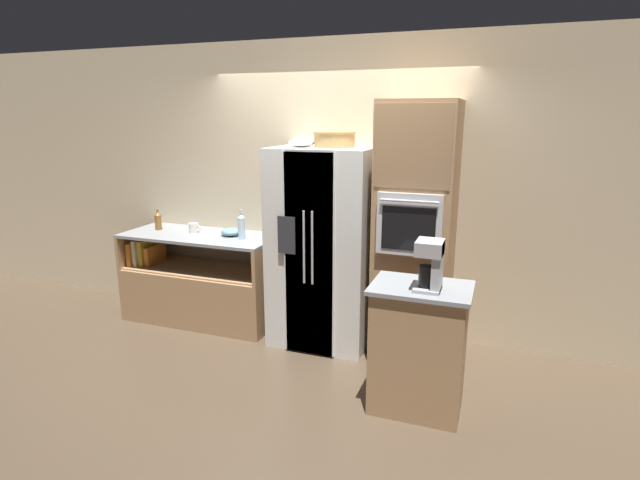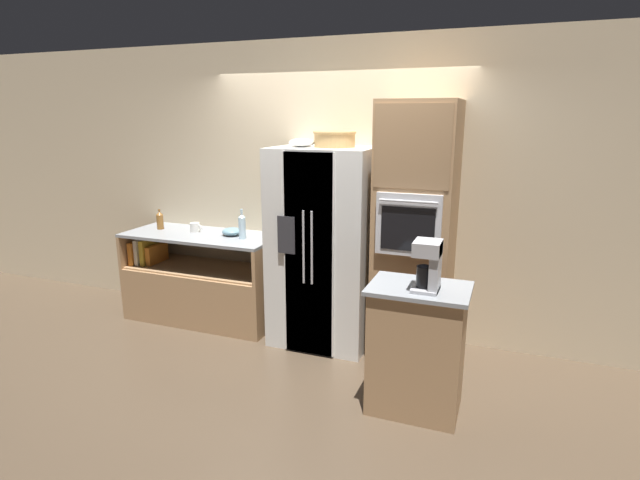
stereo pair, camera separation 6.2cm
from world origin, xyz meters
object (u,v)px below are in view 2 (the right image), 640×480
(fruit_bowl, at_px, (302,143))
(coffee_maker, at_px, (430,264))
(refrigerator, at_px, (323,247))
(mug, at_px, (195,227))
(wall_oven, at_px, (415,233))
(bottle_tall, at_px, (160,220))
(wicker_basket, at_px, (335,138))
(mixing_bowl, at_px, (232,231))
(bottle_short, at_px, (242,226))

(fruit_bowl, xyz_separation_m, coffee_maker, (1.30, -0.89, -0.73))
(refrigerator, xyz_separation_m, mug, (-1.46, 0.09, 0.05))
(wall_oven, height_order, bottle_tall, wall_oven)
(refrigerator, xyz_separation_m, bottle_tall, (-1.88, 0.07, 0.10))
(wicker_basket, xyz_separation_m, mixing_bowl, (-1.12, 0.07, -0.95))
(fruit_bowl, bearing_deg, coffee_maker, -34.25)
(bottle_short, distance_m, coffee_maker, 2.17)
(mug, bearing_deg, mixing_bowl, 0.83)
(bottle_short, bearing_deg, refrigerator, -0.40)
(mug, relative_size, mixing_bowl, 0.67)
(fruit_bowl, distance_m, mixing_bowl, 1.23)
(bottle_short, bearing_deg, fruit_bowl, -3.54)
(bottle_short, relative_size, coffee_maker, 0.85)
(wicker_basket, bearing_deg, refrigerator, -165.09)
(bottle_short, bearing_deg, mixing_bowl, 152.91)
(wicker_basket, distance_m, bottle_tall, 2.17)
(refrigerator, xyz_separation_m, wall_oven, (0.84, 0.03, 0.20))
(refrigerator, distance_m, bottle_short, 0.86)
(bottle_tall, bearing_deg, mug, 2.62)
(wicker_basket, bearing_deg, bottle_short, -178.82)
(wicker_basket, height_order, mug, wicker_basket)
(wicker_basket, relative_size, bottle_tall, 1.77)
(wall_oven, xyz_separation_m, fruit_bowl, (-1.03, -0.06, 0.75))
(bottle_tall, relative_size, coffee_maker, 0.61)
(mug, relative_size, coffee_maker, 0.39)
(refrigerator, bearing_deg, bottle_tall, 177.98)
(mug, xyz_separation_m, coffee_maker, (2.56, -1.01, 0.17))
(wall_oven, height_order, mixing_bowl, wall_oven)
(wall_oven, bearing_deg, bottle_short, -179.33)
(coffee_maker, bearing_deg, fruit_bowl, 145.75)
(fruit_bowl, height_order, bottle_short, fruit_bowl)
(refrigerator, distance_m, coffee_maker, 1.46)
(refrigerator, bearing_deg, mug, 176.63)
(bottle_short, height_order, mixing_bowl, bottle_short)
(wicker_basket, distance_m, fruit_bowl, 0.30)
(refrigerator, distance_m, wall_oven, 0.86)
(coffee_maker, bearing_deg, bottle_tall, 161.72)
(fruit_bowl, relative_size, bottle_tall, 1.07)
(wall_oven, distance_m, mug, 2.30)
(wicker_basket, xyz_separation_m, bottle_short, (-0.95, -0.02, -0.86))
(wicker_basket, distance_m, mug, 1.81)
(bottle_short, relative_size, mixing_bowl, 1.46)
(refrigerator, distance_m, mug, 1.46)
(wicker_basket, height_order, coffee_maker, wicker_basket)
(bottle_short, distance_m, mug, 0.61)
(bottle_tall, xyz_separation_m, mug, (0.43, 0.02, -0.05))
(refrigerator, bearing_deg, wall_oven, 1.76)
(wall_oven, xyz_separation_m, wicker_basket, (-0.74, -0.00, 0.79))
(bottle_tall, bearing_deg, wall_oven, -0.85)
(refrigerator, relative_size, bottle_short, 6.21)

